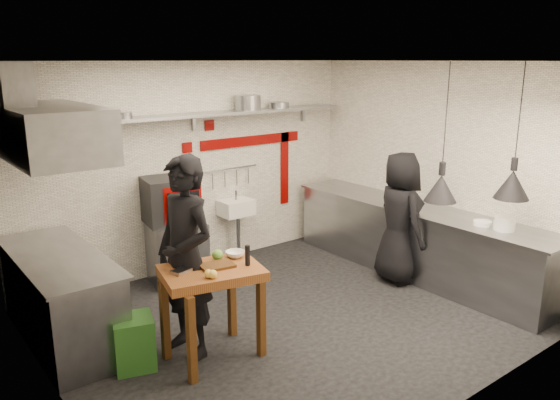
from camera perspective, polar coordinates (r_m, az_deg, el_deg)
floor at (r=6.27m, az=1.16°, el=-12.21°), size 5.00×5.00×0.00m
ceiling at (r=5.60m, az=1.31°, el=14.31°), size 5.00×5.00×0.00m
wall_back at (r=7.49m, az=-8.98°, el=3.40°), size 5.00×0.04×2.80m
wall_front at (r=4.42m, az=18.72°, el=-5.01°), size 5.00×0.04×2.80m
wall_left at (r=4.69m, az=-23.30°, el=-4.36°), size 0.04×4.20×2.80m
wall_right at (r=7.57m, az=16.10°, el=3.13°), size 0.04×4.20×2.80m
red_band_horiz at (r=7.92m, az=-2.94°, el=6.22°), size 1.70×0.02×0.14m
red_band_vert at (r=8.35m, az=0.48°, el=3.33°), size 0.14×0.02×1.10m
red_tile_a at (r=7.51m, az=-7.39°, el=7.74°), size 0.14×0.02×0.14m
red_tile_b at (r=7.37m, az=-9.67°, el=5.42°), size 0.14×0.02×0.14m
back_shelf at (r=7.23m, az=-8.50°, el=8.80°), size 4.60×0.34×0.04m
shelf_bracket_left at (r=6.67m, az=-23.55°, el=6.42°), size 0.04×0.06×0.24m
shelf_bracket_mid at (r=7.37m, az=-9.05°, el=8.10°), size 0.04×0.06×0.24m
shelf_bracket_right at (r=8.45m, az=2.42°, el=9.07°), size 0.04×0.06×0.24m
pan_far_left at (r=6.59m, az=-20.61°, el=8.07°), size 0.40×0.40×0.09m
pan_mid_left at (r=6.78m, az=-16.09°, el=8.50°), size 0.27×0.27×0.07m
stock_pot at (r=7.63m, az=-3.37°, el=10.13°), size 0.46×0.46×0.20m
pan_right at (r=7.95m, az=-0.11°, el=9.90°), size 0.37×0.37×0.08m
oven_stand at (r=7.23m, az=-10.70°, el=-5.29°), size 0.77×0.72×0.80m
combi_oven at (r=7.04m, az=-11.50°, el=-0.01°), size 0.70×0.66×0.58m
oven_door at (r=6.81m, az=-10.12°, el=-0.44°), size 0.48×0.11×0.46m
oven_glass at (r=6.75m, az=-10.03°, el=-0.56°), size 0.40×0.08×0.34m
hand_sink at (r=7.75m, az=-4.60°, el=-0.79°), size 0.46×0.34×0.22m
sink_tap at (r=7.71m, az=-4.62°, el=0.50°), size 0.03×0.03×0.14m
sink_drain at (r=7.85m, az=-4.37°, el=-3.95°), size 0.06×0.06×0.66m
utensil_rail at (r=7.74m, az=-5.25°, el=3.29°), size 0.90×0.02×0.02m
counter_right at (r=7.54m, az=14.01°, el=-4.26°), size 0.70×3.80×0.90m
counter_right_top at (r=7.41m, az=14.23°, el=-0.85°), size 0.76×3.90×0.03m
plate_stack at (r=6.71m, az=22.42°, el=-2.30°), size 0.30×0.30×0.15m
small_bowl_right at (r=6.83m, az=20.39°, el=-2.27°), size 0.22×0.22×0.05m
counter_left at (r=6.05m, az=-21.81°, el=-9.65°), size 0.70×1.90×0.90m
counter_left_top at (r=5.89m, az=-22.24°, el=-5.50°), size 0.76×2.00×0.03m
extractor_hood at (r=5.62m, az=-22.95°, el=6.53°), size 0.78×1.60×0.50m
hood_duct at (r=5.53m, az=-25.89°, el=10.29°), size 0.28×0.28×0.50m
green_bin at (r=5.45m, az=-15.00°, el=-14.18°), size 0.45×0.45×0.50m
prep_table at (r=5.37m, az=-7.01°, el=-11.67°), size 1.04×0.83×0.92m
cutting_board at (r=5.21m, az=-6.61°, el=-6.81°), size 0.34×0.27×0.02m
pepper_mill at (r=5.19m, az=-3.41°, el=-5.79°), size 0.06×0.06×0.20m
lemon_a at (r=4.96m, az=-7.48°, el=-7.64°), size 0.09×0.09×0.08m
lemon_b at (r=4.95m, az=-7.04°, el=-7.71°), size 0.08×0.08×0.08m
veg_ball at (r=5.38m, az=-6.55°, el=-5.72°), size 0.13×0.13×0.11m
steel_tray at (r=5.13m, az=-10.25°, el=-7.29°), size 0.21×0.16×0.03m
bowl at (r=5.44m, az=-4.72°, el=-5.65°), size 0.21×0.21×0.06m
heat_lamp_near at (r=5.94m, az=16.85°, el=6.66°), size 0.43×0.43×1.46m
heat_lamp_far at (r=6.37m, az=23.61°, el=6.53°), size 0.48×0.48×1.46m
chef_left at (r=5.30m, az=-9.85°, el=-5.94°), size 0.57×0.78×1.98m
chef_right at (r=7.15m, az=12.38°, el=-1.82°), size 0.76×0.96×1.70m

